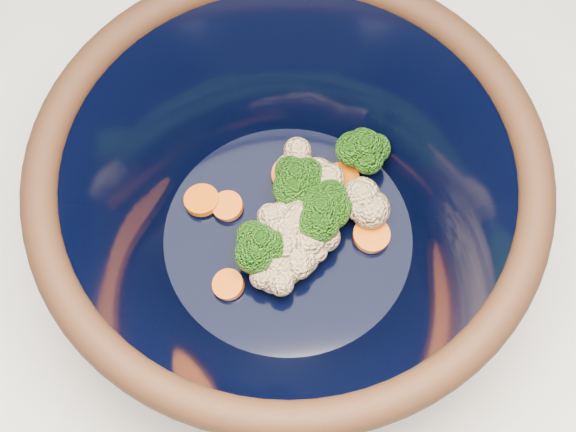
# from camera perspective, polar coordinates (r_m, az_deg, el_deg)

# --- Properties ---
(ground) EXTENTS (3.00, 3.00, 0.00)m
(ground) POSITION_cam_1_polar(r_m,az_deg,el_deg) (1.57, -0.02, -11.72)
(ground) COLOR #9E7A54
(ground) RESTS_ON ground
(counter) EXTENTS (1.20, 1.20, 0.90)m
(counter) POSITION_cam_1_polar(r_m,az_deg,el_deg) (1.14, -0.03, -6.53)
(counter) COLOR silver
(counter) RESTS_ON ground
(mixing_bowl) EXTENTS (0.43, 0.43, 0.16)m
(mixing_bowl) POSITION_cam_1_polar(r_m,az_deg,el_deg) (0.60, 0.00, 0.62)
(mixing_bowl) COLOR black
(mixing_bowl) RESTS_ON counter
(vegetable_pile) EXTENTS (0.17, 0.13, 0.05)m
(vegetable_pile) POSITION_cam_1_polar(r_m,az_deg,el_deg) (0.63, 1.36, 0.23)
(vegetable_pile) COLOR #608442
(vegetable_pile) RESTS_ON mixing_bowl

